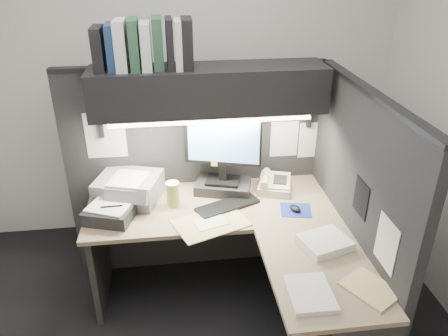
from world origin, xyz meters
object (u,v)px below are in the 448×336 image
(overhead_shelf, at_px, (209,89))
(printer, at_px, (129,188))
(coffee_cup, at_px, (173,195))
(keyboard, at_px, (228,205))
(telephone, at_px, (275,184))
(desk, at_px, (271,287))
(monitor, at_px, (223,163))
(notebook_stack, at_px, (110,213))

(overhead_shelf, height_order, printer, overhead_shelf)
(coffee_cup, distance_m, printer, 0.34)
(coffee_cup, xyz_separation_m, printer, (-0.31, 0.14, 0.00))
(keyboard, xyz_separation_m, telephone, (0.38, 0.19, 0.04))
(desk, bearing_deg, monitor, 106.05)
(keyboard, relative_size, notebook_stack, 1.48)
(desk, height_order, notebook_stack, notebook_stack)
(keyboard, bearing_deg, printer, 139.06)
(desk, xyz_separation_m, coffee_cup, (-0.58, 0.58, 0.37))
(overhead_shelf, xyz_separation_m, notebook_stack, (-0.69, -0.29, -0.72))
(overhead_shelf, distance_m, keyboard, 0.80)
(desk, height_order, coffee_cup, coffee_cup)
(desk, relative_size, overhead_shelf, 1.10)
(monitor, xyz_separation_m, printer, (-0.67, -0.01, -0.15))
(keyboard, height_order, printer, printer)
(keyboard, bearing_deg, coffee_cup, 145.25)
(monitor, xyz_separation_m, notebook_stack, (-0.78, -0.27, -0.19))
(desk, xyz_separation_m, telephone, (0.17, 0.70, 0.33))
(desk, xyz_separation_m, monitor, (-0.21, 0.73, 0.52))
(overhead_shelf, bearing_deg, telephone, -6.52)
(printer, bearing_deg, keyboard, 0.09)
(overhead_shelf, height_order, coffee_cup, overhead_shelf)
(telephone, bearing_deg, overhead_shelf, -169.35)
(notebook_stack, bearing_deg, telephone, 11.39)
(printer, xyz_separation_m, notebook_stack, (-0.11, -0.26, -0.04))
(coffee_cup, bearing_deg, desk, -45.34)
(telephone, distance_m, printer, 1.05)
(keyboard, bearing_deg, desk, -91.91)
(coffee_cup, bearing_deg, telephone, 8.67)
(telephone, relative_size, printer, 0.58)
(desk, bearing_deg, telephone, 76.46)
(desk, height_order, overhead_shelf, overhead_shelf)
(monitor, height_order, telephone, monitor)
(overhead_shelf, xyz_separation_m, keyboard, (0.09, -0.24, -0.76))
(telephone, bearing_deg, printer, -164.08)
(notebook_stack, bearing_deg, desk, -25.00)
(keyboard, height_order, coffee_cup, coffee_cup)
(monitor, height_order, coffee_cup, monitor)
(overhead_shelf, height_order, keyboard, overhead_shelf)
(monitor, height_order, printer, monitor)
(monitor, bearing_deg, printer, -162.87)
(overhead_shelf, relative_size, telephone, 6.33)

